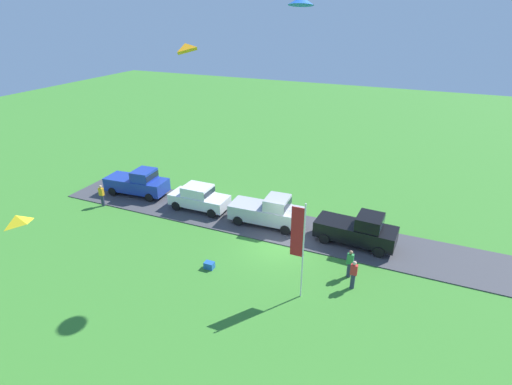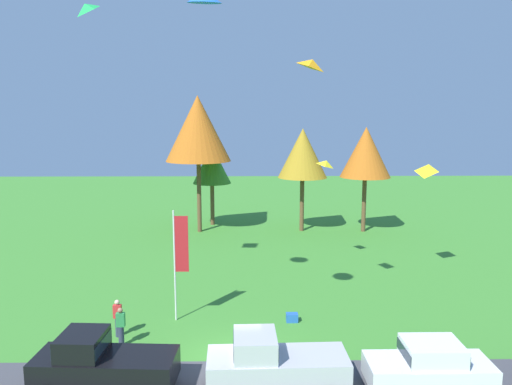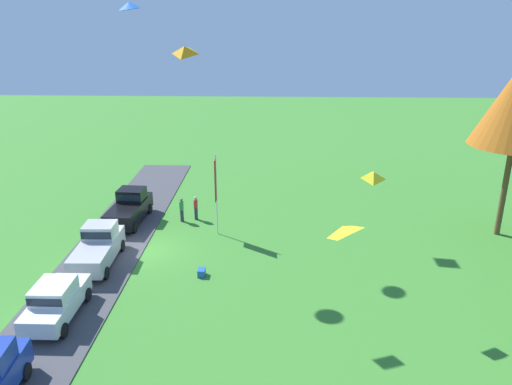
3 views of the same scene
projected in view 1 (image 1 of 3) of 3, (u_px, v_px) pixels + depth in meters
name	position (u px, v px, depth m)	size (l,w,h in m)	color
ground_plane	(279.00, 246.00, 25.26)	(120.00, 120.00, 0.00)	#3D842D
pavement_strip	(291.00, 229.00, 27.20)	(36.00, 4.40, 0.06)	#424247
car_pickup_far_end	(359.00, 229.00, 24.97)	(5.10, 2.28, 2.14)	black
car_pickup_near_entrance	(269.00, 211.00, 27.28)	(5.06, 2.17, 2.14)	#B7B7BC
car_sedan_mid_row	(199.00, 197.00, 29.42)	(4.40, 1.96, 1.84)	white
car_pickup_by_flagpole	(139.00, 182.00, 31.73)	(5.13, 2.34, 2.14)	#1E389E
person_on_lawn	(102.00, 195.00, 30.05)	(0.36, 0.24, 1.71)	#2D334C
person_beside_suv	(350.00, 263.00, 22.03)	(0.36, 0.24, 1.71)	#2D334C
person_watching_sky	(353.00, 274.00, 21.12)	(0.36, 0.24, 1.71)	#2D334C
flag_banner	(299.00, 239.00, 19.52)	(0.71, 0.08, 5.41)	silver
cooler_box	(209.00, 265.00, 23.03)	(0.56, 0.40, 0.40)	blue
kite_diamond_trailing_tail	(17.00, 220.00, 14.31)	(0.81, 0.81, 0.37)	yellow
kite_diamond_near_flag	(185.00, 47.00, 18.53)	(0.97, 0.92, 0.37)	orange
kite_delta_high_right	(301.00, 1.00, 19.11)	(1.27, 1.27, 0.39)	blue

